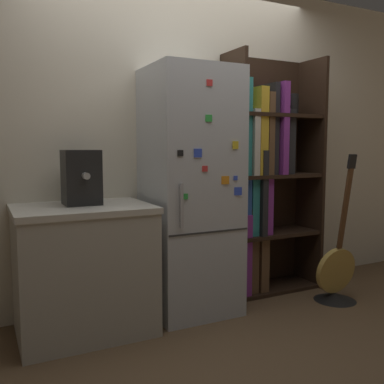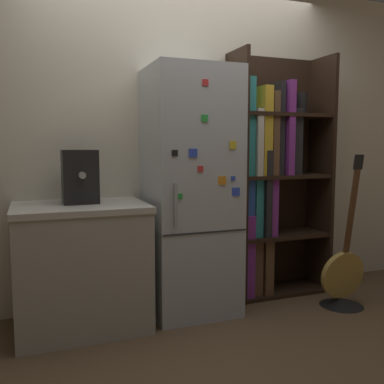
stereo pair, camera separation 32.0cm
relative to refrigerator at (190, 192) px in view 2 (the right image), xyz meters
The scene contains 7 objects.
ground_plane 0.92m from the refrigerator, 89.99° to the right, with size 16.00×16.00×0.00m, color brown.
wall_back 0.51m from the refrigerator, 89.99° to the left, with size 8.00×0.05×2.60m.
refrigerator is the anchor object (origin of this frame).
bookshelf 0.75m from the refrigerator, 10.71° to the left, with size 0.85×0.38×2.01m.
kitchen_counter 0.94m from the refrigerator, behind, with size 0.88×0.66×0.86m.
espresso_machine 0.81m from the refrigerator, behind, with size 0.24×0.28×0.37m.
guitar 1.41m from the refrigerator, 17.25° to the right, with size 0.38×0.34×1.19m.
Camera 2 is at (-1.12, -2.83, 1.25)m, focal length 40.00 mm.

